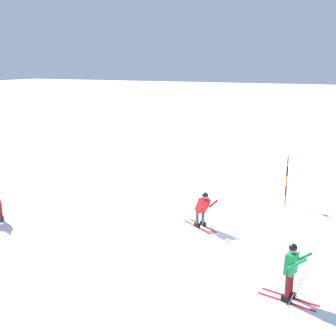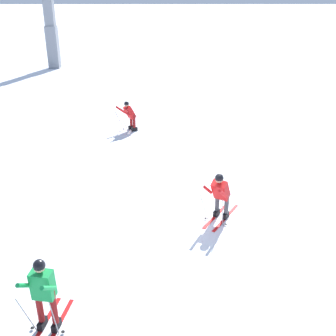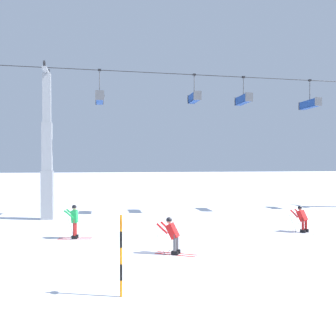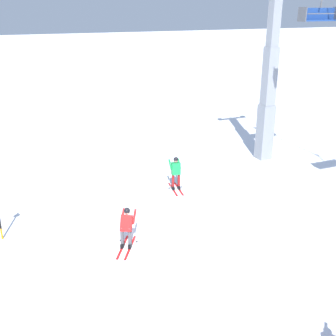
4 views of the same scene
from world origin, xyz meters
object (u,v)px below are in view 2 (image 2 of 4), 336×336
object	(u,v)px
skier_carving_main	(220,193)
skier_distant_uphill	(129,114)
skier_distant_downhill	(43,290)
lift_tower_far	(49,13)

from	to	relation	value
skier_carving_main	skier_distant_uphill	size ratio (longest dim) A/B	0.97
skier_carving_main	skier_distant_downhill	xyz separation A→B (m)	(-4.15, 3.88, 0.10)
skier_distant_downhill	skier_distant_uphill	bearing A→B (deg)	-3.09
skier_carving_main	skier_distant_downhill	distance (m)	5.68
lift_tower_far	skier_distant_downhill	xyz separation A→B (m)	(-27.51, -6.68, -3.23)
skier_carving_main	lift_tower_far	size ratio (longest dim) A/B	0.17
lift_tower_far	skier_distant_downhill	bearing A→B (deg)	-166.35
skier_distant_uphill	skier_distant_downhill	distance (m)	12.05
lift_tower_far	skier_distant_uphill	size ratio (longest dim) A/B	5.80
lift_tower_far	skier_distant_downhill	distance (m)	28.49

